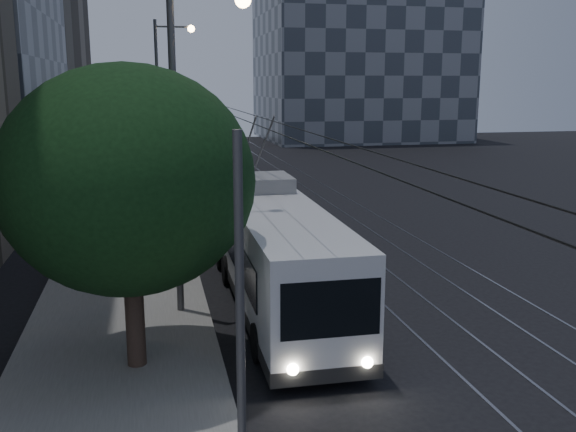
{
  "coord_description": "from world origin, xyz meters",
  "views": [
    {
      "loc": [
        -6.53,
        -18.96,
        6.65
      ],
      "look_at": [
        -1.97,
        1.95,
        2.17
      ],
      "focal_mm": 40.0,
      "sensor_mm": 36.0,
      "label": 1
    }
  ],
  "objects_px": {
    "car_white_b": "(205,181)",
    "streetlamp_near": "(189,119)",
    "car_white_c": "(180,163)",
    "car_white_a": "(212,187)",
    "streetlamp_far": "(164,89)",
    "car_white_d": "(197,155)",
    "trolleybus": "(276,252)",
    "pickup_silver": "(209,202)"
  },
  "relations": [
    {
      "from": "pickup_silver",
      "to": "car_white_a",
      "type": "height_order",
      "value": "pickup_silver"
    },
    {
      "from": "pickup_silver",
      "to": "car_white_b",
      "type": "height_order",
      "value": "pickup_silver"
    },
    {
      "from": "car_white_b",
      "to": "streetlamp_near",
      "type": "xyz_separation_m",
      "value": [
        -2.1,
        -20.46,
        4.86
      ]
    },
    {
      "from": "trolleybus",
      "to": "streetlamp_near",
      "type": "relative_size",
      "value": 1.3
    },
    {
      "from": "car_white_a",
      "to": "streetlamp_far",
      "type": "xyz_separation_m",
      "value": [
        -2.37,
        4.4,
        5.6
      ]
    },
    {
      "from": "car_white_a",
      "to": "car_white_b",
      "type": "distance_m",
      "value": 1.44
    },
    {
      "from": "car_white_b",
      "to": "car_white_c",
      "type": "distance_m",
      "value": 9.55
    },
    {
      "from": "car_white_d",
      "to": "streetlamp_near",
      "type": "xyz_separation_m",
      "value": [
        -2.7,
        -34.67,
        4.87
      ]
    },
    {
      "from": "streetlamp_near",
      "to": "streetlamp_far",
      "type": "height_order",
      "value": "streetlamp_far"
    },
    {
      "from": "trolleybus",
      "to": "car_white_b",
      "type": "bearing_deg",
      "value": 91.59
    },
    {
      "from": "streetlamp_near",
      "to": "streetlamp_far",
      "type": "distance_m",
      "value": 23.46
    },
    {
      "from": "car_white_b",
      "to": "car_white_c",
      "type": "xyz_separation_m",
      "value": [
        -1.0,
        9.5,
        0.0
      ]
    },
    {
      "from": "trolleybus",
      "to": "pickup_silver",
      "type": "height_order",
      "value": "trolleybus"
    },
    {
      "from": "trolleybus",
      "to": "car_white_a",
      "type": "distance_m",
      "value": 18.87
    },
    {
      "from": "car_white_b",
      "to": "pickup_silver",
      "type": "bearing_deg",
      "value": -110.77
    },
    {
      "from": "streetlamp_far",
      "to": "car_white_b",
      "type": "bearing_deg",
      "value": -55.13
    },
    {
      "from": "car_white_b",
      "to": "streetlamp_near",
      "type": "relative_size",
      "value": 0.58
    },
    {
      "from": "streetlamp_near",
      "to": "car_white_a",
      "type": "bearing_deg",
      "value": 82.86
    },
    {
      "from": "pickup_silver",
      "to": "car_white_a",
      "type": "xyz_separation_m",
      "value": [
        0.74,
        6.08,
        -0.25
      ]
    },
    {
      "from": "car_white_a",
      "to": "streetlamp_near",
      "type": "height_order",
      "value": "streetlamp_near"
    },
    {
      "from": "trolleybus",
      "to": "pickup_silver",
      "type": "bearing_deg",
      "value": 94.21
    },
    {
      "from": "car_white_b",
      "to": "streetlamp_far",
      "type": "height_order",
      "value": "streetlamp_far"
    },
    {
      "from": "pickup_silver",
      "to": "car_white_c",
      "type": "bearing_deg",
      "value": 115.13
    },
    {
      "from": "trolleybus",
      "to": "streetlamp_far",
      "type": "bearing_deg",
      "value": 96.58
    },
    {
      "from": "car_white_d",
      "to": "streetlamp_far",
      "type": "xyz_separation_m",
      "value": [
        -2.68,
        -11.21,
        5.47
      ]
    },
    {
      "from": "pickup_silver",
      "to": "streetlamp_near",
      "type": "relative_size",
      "value": 0.69
    },
    {
      "from": "car_white_c",
      "to": "streetlamp_near",
      "type": "xyz_separation_m",
      "value": [
        -1.1,
        -29.96,
        4.86
      ]
    },
    {
      "from": "car_white_c",
      "to": "streetlamp_far",
      "type": "distance_m",
      "value": 8.57
    },
    {
      "from": "car_white_c",
      "to": "streetlamp_far",
      "type": "bearing_deg",
      "value": -119.15
    },
    {
      "from": "streetlamp_near",
      "to": "streetlamp_far",
      "type": "xyz_separation_m",
      "value": [
        0.02,
        23.45,
        0.6
      ]
    },
    {
      "from": "trolleybus",
      "to": "pickup_silver",
      "type": "relative_size",
      "value": 1.89
    },
    {
      "from": "trolleybus",
      "to": "car_white_c",
      "type": "bearing_deg",
      "value": 93.2
    },
    {
      "from": "car_white_b",
      "to": "car_white_c",
      "type": "height_order",
      "value": "car_white_c"
    },
    {
      "from": "streetlamp_far",
      "to": "trolleybus",
      "type": "bearing_deg",
      "value": -83.98
    },
    {
      "from": "car_white_a",
      "to": "trolleybus",
      "type": "bearing_deg",
      "value": -88.39
    },
    {
      "from": "car_white_a",
      "to": "pickup_silver",
      "type": "bearing_deg",
      "value": -95.54
    },
    {
      "from": "trolleybus",
      "to": "car_white_b",
      "type": "distance_m",
      "value": 20.27
    },
    {
      "from": "streetlamp_near",
      "to": "car_white_d",
      "type": "bearing_deg",
      "value": 85.55
    },
    {
      "from": "pickup_silver",
      "to": "car_white_b",
      "type": "relative_size",
      "value": 1.2
    },
    {
      "from": "car_white_a",
      "to": "car_white_c",
      "type": "bearing_deg",
      "value": 98.13
    },
    {
      "from": "car_white_c",
      "to": "streetlamp_near",
      "type": "height_order",
      "value": "streetlamp_near"
    },
    {
      "from": "trolleybus",
      "to": "car_white_a",
      "type": "bearing_deg",
      "value": 90.8
    }
  ]
}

